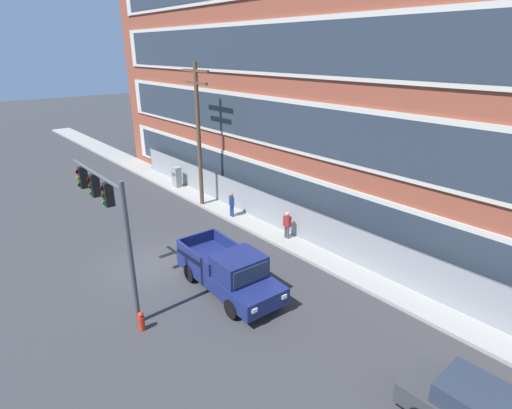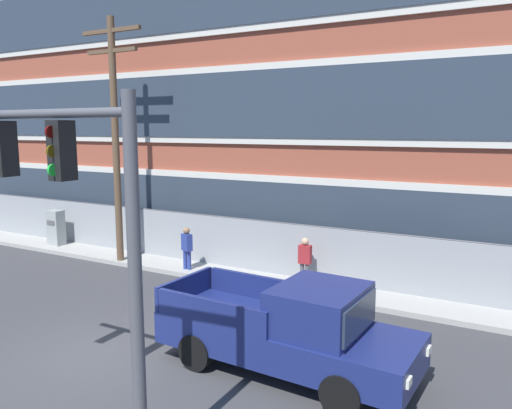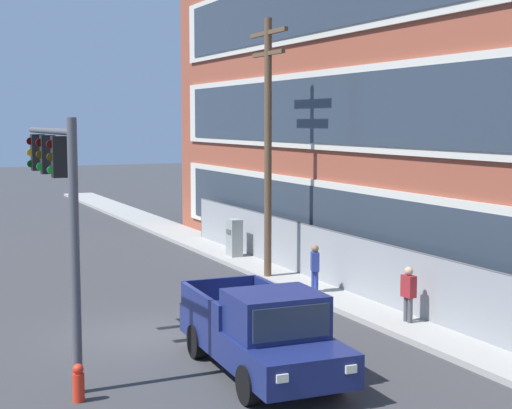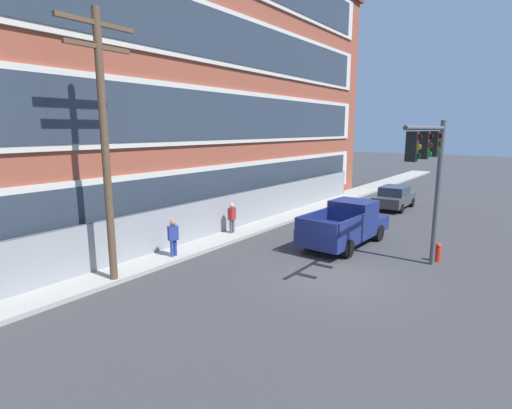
% 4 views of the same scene
% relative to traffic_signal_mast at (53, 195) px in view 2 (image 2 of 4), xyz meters
% --- Properties ---
extents(ground_plane, '(160.00, 160.00, 0.00)m').
position_rel_traffic_signal_mast_xyz_m(ground_plane, '(-2.05, 2.51, -4.15)').
color(ground_plane, '#38383A').
extents(sidewalk_building_side, '(80.00, 2.14, 0.16)m').
position_rel_traffic_signal_mast_xyz_m(sidewalk_building_side, '(-2.05, 9.43, -4.07)').
color(sidewalk_building_side, '#9E9B93').
rests_on(sidewalk_building_side, ground).
extents(brick_mill_building, '(40.35, 10.35, 15.89)m').
position_rel_traffic_signal_mast_xyz_m(brick_mill_building, '(-1.48, 15.38, 3.81)').
color(brick_mill_building, brown).
rests_on(brick_mill_building, ground).
extents(chain_link_fence, '(32.23, 0.06, 2.00)m').
position_rel_traffic_signal_mast_xyz_m(chain_link_fence, '(-0.84, 9.87, -3.13)').
color(chain_link_fence, gray).
rests_on(chain_link_fence, ground).
extents(traffic_signal_mast, '(5.02, 0.43, 5.69)m').
position_rel_traffic_signal_mast_xyz_m(traffic_signal_mast, '(0.00, 0.00, 0.00)').
color(traffic_signal_mast, '#4C4C51').
rests_on(traffic_signal_mast, ground).
extents(pickup_truck_navy, '(5.70, 2.37, 2.01)m').
position_rel_traffic_signal_mast_xyz_m(pickup_truck_navy, '(2.23, 3.96, -3.20)').
color(pickup_truck_navy, navy).
rests_on(pickup_truck_navy, ground).
extents(utility_pole_near_corner, '(2.73, 0.26, 9.13)m').
position_rel_traffic_signal_mast_xyz_m(utility_pole_near_corner, '(-7.13, 8.60, 0.94)').
color(utility_pole_near_corner, brown).
rests_on(utility_pole_near_corner, ground).
extents(electrical_cabinet, '(0.67, 0.50, 1.67)m').
position_rel_traffic_signal_mast_xyz_m(electrical_cabinet, '(-11.37, 9.15, -3.31)').
color(electrical_cabinet, '#939993').
rests_on(electrical_cabinet, ground).
extents(pedestrian_near_cabinet, '(0.46, 0.37, 1.69)m').
position_rel_traffic_signal_mast_xyz_m(pedestrian_near_cabinet, '(-4.12, 8.83, -3.17)').
color(pedestrian_near_cabinet, navy).
rests_on(pedestrian_near_cabinet, ground).
extents(pedestrian_by_fence, '(0.42, 0.28, 1.69)m').
position_rel_traffic_signal_mast_xyz_m(pedestrian_by_fence, '(0.25, 9.29, -3.17)').
color(pedestrian_by_fence, '#4C4C51').
rests_on(pedestrian_by_fence, ground).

